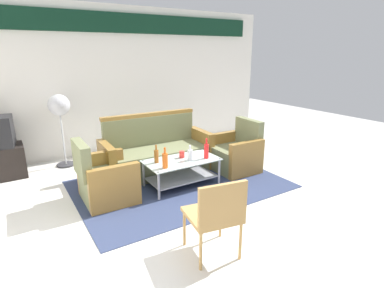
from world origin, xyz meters
TOP-DOWN VIEW (x-y plane):
  - ground_plane at (0.00, 0.00)m, footprint 14.00×14.00m
  - wall_back at (0.00, 3.05)m, footprint 6.52×0.19m
  - rug at (-0.08, 0.80)m, footprint 3.04×2.11m
  - couch at (-0.14, 1.45)m, footprint 1.82×0.79m
  - armchair_left at (-1.19, 0.89)m, footprint 0.71×0.77m
  - armchair_right at (1.03, 0.83)m, footprint 0.71×0.77m
  - coffee_table at (-0.06, 0.76)m, footprint 1.10×0.60m
  - bottle_orange at (-0.42, 0.59)m, footprint 0.08×0.08m
  - bottle_clear at (0.04, 0.68)m, footprint 0.08×0.08m
  - bottle_brown at (-0.43, 0.85)m, footprint 0.07×0.07m
  - bottle_red at (0.29, 0.63)m, footprint 0.07×0.07m
  - cup at (-0.01, 0.85)m, footprint 0.08×0.08m
  - pedestal_fan at (-1.39, 2.60)m, footprint 0.36×0.36m
  - wicker_chair at (-0.64, -0.90)m, footprint 0.55×0.55m

SIDE VIEW (x-z plane):
  - ground_plane at x=0.00m, z-range 0.00..0.00m
  - rug at x=-0.08m, z-range 0.00..0.01m
  - coffee_table at x=-0.06m, z-range 0.07..0.47m
  - armchair_left at x=-1.19m, z-range -0.14..0.71m
  - armchair_right at x=1.03m, z-range -0.14..0.71m
  - couch at x=-0.14m, z-range -0.16..0.80m
  - cup at x=-0.01m, z-range 0.41..0.51m
  - wicker_chair at x=-0.64m, z-range 0.07..0.91m
  - bottle_clear at x=0.04m, z-range 0.38..0.61m
  - bottle_brown at x=-0.43m, z-range 0.38..0.65m
  - bottle_orange at x=-0.42m, z-range 0.37..0.67m
  - bottle_red at x=0.29m, z-range 0.37..0.68m
  - pedestal_fan at x=-1.39m, z-range 0.38..1.65m
  - wall_back at x=0.00m, z-range 0.08..2.88m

